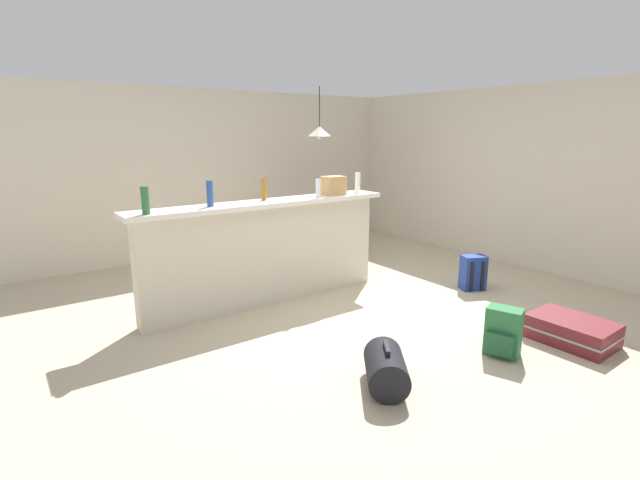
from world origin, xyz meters
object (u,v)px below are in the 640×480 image
at_px(bottle_green, 145,200).
at_px(dining_table, 320,215).
at_px(dining_chair_near_partition, 338,230).
at_px(backpack_blue, 473,273).
at_px(bottle_amber, 264,189).
at_px(grocery_bag, 333,186).
at_px(duffel_bag_black, 386,369).
at_px(bottle_white, 358,183).
at_px(bottle_clear, 318,188).
at_px(bottle_blue, 210,194).
at_px(backpack_green, 503,333).
at_px(suitcase_flat_maroon, 572,331).
at_px(pendant_lamp, 319,131).

bearing_deg(bottle_green, dining_table, 25.28).
distance_m(dining_chair_near_partition, backpack_blue, 1.95).
height_order(bottle_amber, grocery_bag, bottle_amber).
bearing_deg(duffel_bag_black, bottle_white, 55.23).
bearing_deg(backpack_blue, dining_chair_near_partition, 110.87).
relative_size(grocery_bag, dining_table, 0.24).
relative_size(grocery_bag, duffel_bag_black, 0.46).
relative_size(bottle_clear, backpack_blue, 0.50).
bearing_deg(bottle_amber, backpack_blue, -26.90).
bearing_deg(bottle_green, bottle_blue, 7.71).
distance_m(bottle_clear, dining_table, 1.79).
relative_size(dining_table, backpack_green, 2.62).
bearing_deg(bottle_green, bottle_amber, 7.03).
bearing_deg(bottle_clear, bottle_white, 4.99).
relative_size(backpack_blue, backpack_green, 1.00).
distance_m(bottle_blue, backpack_green, 2.99).
relative_size(suitcase_flat_maroon, backpack_blue, 1.99).
bearing_deg(bottle_white, backpack_blue, -45.75).
xyz_separation_m(bottle_white, pendant_lamp, (0.33, 1.27, 0.61)).
relative_size(bottle_blue, dining_chair_near_partition, 0.28).
bearing_deg(dining_table, bottle_green, -154.72).
relative_size(bottle_amber, backpack_blue, 0.58).
xyz_separation_m(bottle_green, bottle_blue, (0.64, 0.09, 0.00)).
distance_m(bottle_blue, duffel_bag_black, 2.40).
bearing_deg(backpack_green, dining_chair_near_partition, 79.67).
relative_size(bottle_blue, bottle_clear, 1.23).
relative_size(pendant_lamp, duffel_bag_black, 1.31).
height_order(dining_chair_near_partition, duffel_bag_black, dining_chair_near_partition).
relative_size(bottle_clear, dining_chair_near_partition, 0.23).
xyz_separation_m(grocery_bag, pendant_lamp, (0.68, 1.24, 0.63)).
distance_m(bottle_clear, duffel_bag_black, 2.40).
bearing_deg(bottle_green, grocery_bag, 2.02).
bearing_deg(pendant_lamp, bottle_clear, -125.91).
xyz_separation_m(bottle_amber, bottle_white, (1.23, -0.11, 0.00)).
bearing_deg(bottle_clear, pendant_lamp, 54.09).
bearing_deg(dining_chair_near_partition, bottle_blue, -161.14).
bearing_deg(backpack_blue, pendant_lamp, 105.98).
bearing_deg(duffel_bag_black, dining_chair_near_partition, 58.64).
distance_m(bottle_green, dining_chair_near_partition, 3.03).
xyz_separation_m(grocery_bag, duffel_bag_black, (-1.07, -2.06, -1.10)).
bearing_deg(bottle_green, suitcase_flat_maroon, -38.67).
bearing_deg(dining_table, dining_chair_near_partition, -96.95).
height_order(bottle_green, bottle_white, bottle_green).
relative_size(bottle_amber, pendant_lamp, 0.33).
xyz_separation_m(bottle_green, bottle_clear, (1.89, -0.01, -0.02)).
bearing_deg(bottle_clear, bottle_blue, 175.73).
xyz_separation_m(backpack_blue, duffel_bag_black, (-2.40, -1.02, -0.05)).
height_order(bottle_blue, dining_table, bottle_blue).
distance_m(grocery_bag, duffel_bag_black, 2.57).
relative_size(bottle_clear, grocery_bag, 0.81).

